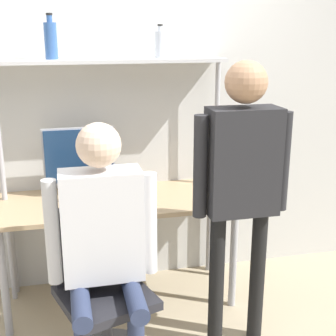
{
  "coord_description": "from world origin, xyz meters",
  "views": [
    {
      "loc": [
        -0.34,
        -2.62,
        1.85
      ],
      "look_at": [
        0.23,
        -0.17,
        1.1
      ],
      "focal_mm": 50.0,
      "sensor_mm": 36.0,
      "label": 1
    }
  ],
  "objects_px": {
    "laptop": "(104,196)",
    "person_seated": "(103,233)",
    "bottle_blue": "(51,40)",
    "monitor": "(79,159)",
    "office_chair": "(104,320)",
    "bottle_clear": "(160,44)",
    "cell_phone": "(148,205)",
    "person_standing": "(242,172)"
  },
  "relations": [
    {
      "from": "monitor",
      "to": "bottle_clear",
      "type": "distance_m",
      "value": 0.94
    },
    {
      "from": "bottle_blue",
      "to": "cell_phone",
      "type": "bearing_deg",
      "value": -31.74
    },
    {
      "from": "cell_phone",
      "to": "office_chair",
      "type": "relative_size",
      "value": 0.16
    },
    {
      "from": "laptop",
      "to": "person_seated",
      "type": "height_order",
      "value": "person_seated"
    },
    {
      "from": "monitor",
      "to": "bottle_blue",
      "type": "height_order",
      "value": "bottle_blue"
    },
    {
      "from": "office_chair",
      "to": "bottle_clear",
      "type": "height_order",
      "value": "bottle_clear"
    },
    {
      "from": "cell_phone",
      "to": "person_standing",
      "type": "distance_m",
      "value": 0.73
    },
    {
      "from": "laptop",
      "to": "bottle_blue",
      "type": "relative_size",
      "value": 1.04
    },
    {
      "from": "office_chair",
      "to": "person_seated",
      "type": "distance_m",
      "value": 0.55
    },
    {
      "from": "office_chair",
      "to": "bottle_blue",
      "type": "bearing_deg",
      "value": 102.97
    },
    {
      "from": "person_standing",
      "to": "bottle_clear",
      "type": "xyz_separation_m",
      "value": [
        -0.29,
        0.8,
        0.67
      ]
    },
    {
      "from": "person_seated",
      "to": "laptop",
      "type": "bearing_deg",
      "value": 83.85
    },
    {
      "from": "office_chair",
      "to": "monitor",
      "type": "bearing_deg",
      "value": 94.05
    },
    {
      "from": "office_chair",
      "to": "person_standing",
      "type": "height_order",
      "value": "person_standing"
    },
    {
      "from": "bottle_blue",
      "to": "office_chair",
      "type": "bearing_deg",
      "value": -77.03
    },
    {
      "from": "office_chair",
      "to": "person_standing",
      "type": "relative_size",
      "value": 0.55
    },
    {
      "from": "person_seated",
      "to": "bottle_clear",
      "type": "relative_size",
      "value": 6.54
    },
    {
      "from": "monitor",
      "to": "person_seated",
      "type": "bearing_deg",
      "value": -85.3
    },
    {
      "from": "cell_phone",
      "to": "bottle_blue",
      "type": "bearing_deg",
      "value": 148.26
    },
    {
      "from": "person_seated",
      "to": "person_standing",
      "type": "height_order",
      "value": "person_standing"
    },
    {
      "from": "monitor",
      "to": "office_chair",
      "type": "height_order",
      "value": "monitor"
    },
    {
      "from": "person_standing",
      "to": "laptop",
      "type": "bearing_deg",
      "value": 143.75
    },
    {
      "from": "bottle_blue",
      "to": "bottle_clear",
      "type": "xyz_separation_m",
      "value": [
        0.7,
        0.0,
        -0.03
      ]
    },
    {
      "from": "cell_phone",
      "to": "person_standing",
      "type": "relative_size",
      "value": 0.09
    },
    {
      "from": "laptop",
      "to": "bottle_clear",
      "type": "xyz_separation_m",
      "value": [
        0.43,
        0.27,
        0.94
      ]
    },
    {
      "from": "monitor",
      "to": "person_seated",
      "type": "height_order",
      "value": "person_seated"
    },
    {
      "from": "person_seated",
      "to": "bottle_clear",
      "type": "height_order",
      "value": "bottle_clear"
    },
    {
      "from": "bottle_blue",
      "to": "monitor",
      "type": "bearing_deg",
      "value": -8.65
    },
    {
      "from": "cell_phone",
      "to": "bottle_blue",
      "type": "relative_size",
      "value": 0.53
    },
    {
      "from": "cell_phone",
      "to": "laptop",
      "type": "bearing_deg",
      "value": 166.05
    },
    {
      "from": "person_seated",
      "to": "cell_phone",
      "type": "bearing_deg",
      "value": 58.05
    },
    {
      "from": "cell_phone",
      "to": "person_seated",
      "type": "bearing_deg",
      "value": -121.95
    },
    {
      "from": "office_chair",
      "to": "person_seated",
      "type": "relative_size",
      "value": 0.66
    },
    {
      "from": "cell_phone",
      "to": "person_seated",
      "type": "relative_size",
      "value": 0.11
    },
    {
      "from": "bottle_clear",
      "to": "cell_phone",
      "type": "bearing_deg",
      "value": -115.33
    },
    {
      "from": "laptop",
      "to": "cell_phone",
      "type": "bearing_deg",
      "value": -13.95
    },
    {
      "from": "monitor",
      "to": "bottle_clear",
      "type": "height_order",
      "value": "bottle_clear"
    },
    {
      "from": "office_chair",
      "to": "bottle_clear",
      "type": "relative_size",
      "value": 4.3
    },
    {
      "from": "person_standing",
      "to": "bottle_clear",
      "type": "distance_m",
      "value": 1.08
    },
    {
      "from": "cell_phone",
      "to": "bottle_clear",
      "type": "distance_m",
      "value": 1.07
    },
    {
      "from": "monitor",
      "to": "laptop",
      "type": "xyz_separation_m",
      "value": [
        0.14,
        -0.25,
        -0.18
      ]
    },
    {
      "from": "person_seated",
      "to": "person_standing",
      "type": "bearing_deg",
      "value": 5.76
    }
  ]
}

